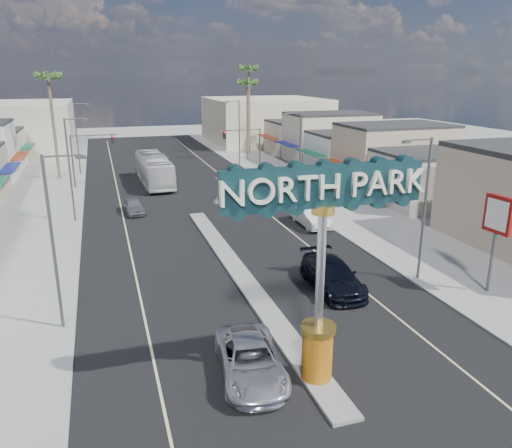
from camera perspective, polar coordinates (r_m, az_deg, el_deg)
ground at (r=47.33m, az=-7.06°, el=1.35°), size 160.00×160.00×0.00m
road at (r=47.33m, az=-7.06°, el=1.35°), size 20.00×120.00×0.01m
median_island at (r=32.52m, az=-1.80°, el=-5.78°), size 1.30×30.00×0.16m
sidewalk_left at (r=47.01m, az=-24.07°, el=-0.07°), size 8.00×120.00×0.12m
sidewalk_right at (r=51.57m, az=8.42°, el=2.67°), size 8.00×120.00×0.12m
storefront_row_right at (r=66.86m, az=11.49°, el=8.35°), size 12.00×42.00×6.00m
backdrop_far_left at (r=91.39m, az=-26.58°, el=9.80°), size 20.00×20.00×8.00m
backdrop_far_right at (r=95.17m, az=1.03°, el=11.77°), size 20.00×20.00×8.00m
gateway_sign at (r=19.86m, az=7.50°, el=-2.98°), size 8.20×1.50×9.15m
traffic_signal_left at (r=59.50m, az=-18.58°, el=8.02°), size 5.09×0.45×6.00m
traffic_signal_right at (r=61.92m, az=-1.17°, el=9.21°), size 5.09×0.45×6.00m
streetlight_l_near at (r=26.14m, az=-21.95°, el=-1.17°), size 2.03×0.22×9.00m
streetlight_l_mid at (r=45.60m, az=-20.36°, el=6.35°), size 2.03×0.22×9.00m
streetlight_l_far at (r=67.37m, az=-19.67°, el=9.55°), size 2.03×0.22×9.00m
streetlight_r_near at (r=31.91m, az=18.54°, el=2.33°), size 2.03×0.22×9.00m
streetlight_r_mid at (r=49.13m, az=4.88°, el=8.04°), size 2.03×0.22×9.00m
streetlight_r_far at (r=69.81m, az=-2.06°, el=10.74°), size 2.03×0.22×9.00m
palm_left_far at (r=65.10m, az=-22.62°, el=14.72°), size 2.60×2.60×13.10m
palm_right_mid at (r=73.97m, az=-0.97°, el=15.40°), size 2.60×2.60×12.10m
palm_right_far at (r=80.27m, az=-0.82°, el=16.80°), size 2.60×2.60×14.10m
suv_left at (r=22.23m, az=-0.64°, el=-15.31°), size 3.24×5.91×1.57m
suv_right at (r=30.67m, az=8.72°, el=-5.79°), size 2.79×6.23×1.77m
car_parked_left at (r=47.85m, az=-13.88°, el=2.02°), size 2.18×4.32×1.41m
car_parked_right at (r=42.90m, az=6.22°, el=0.92°), size 1.83×5.20×1.71m
city_bus at (r=59.80m, az=-11.57°, el=6.13°), size 3.31×12.58×3.48m
bank_pylon_sign at (r=31.66m, az=25.86°, el=0.40°), size 0.42×1.84×5.85m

